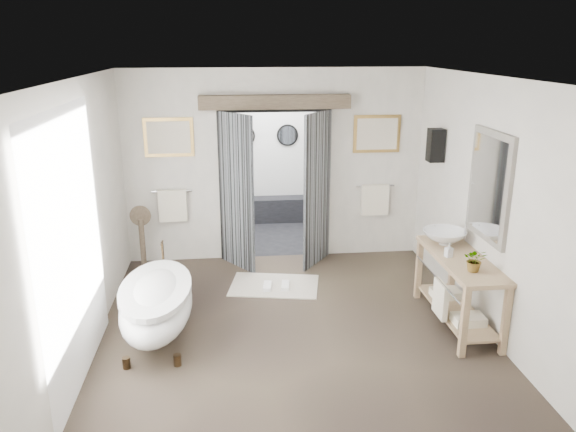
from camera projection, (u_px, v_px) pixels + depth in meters
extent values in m
plane|color=#4B3E2F|center=(293.00, 333.00, 6.54)|extent=(5.00, 5.00, 0.00)
cube|color=silver|center=(337.00, 325.00, 3.73)|extent=(4.50, 0.02, 2.90)
cube|color=silver|center=(81.00, 221.00, 5.88)|extent=(0.02, 5.00, 2.90)
cube|color=silver|center=(491.00, 209.00, 6.33)|extent=(0.02, 5.00, 2.90)
cube|color=silver|center=(173.00, 169.00, 8.33)|extent=(1.45, 0.02, 2.90)
cube|color=silver|center=(373.00, 164.00, 8.63)|extent=(1.45, 0.02, 2.90)
cube|color=silver|center=(274.00, 89.00, 8.14)|extent=(1.60, 0.02, 0.60)
cube|color=white|center=(294.00, 78.00, 5.67)|extent=(4.50, 5.00, 0.02)
cube|color=white|center=(72.00, 250.00, 5.35)|extent=(0.02, 2.20, 2.70)
cube|color=gray|center=(490.00, 186.00, 6.31)|extent=(0.05, 0.95, 1.25)
cube|color=silver|center=(487.00, 186.00, 6.30)|extent=(0.01, 0.80, 1.10)
cube|color=black|center=(436.00, 145.00, 7.66)|extent=(0.20, 0.20, 0.45)
sphere|color=#FFCC8C|center=(436.00, 145.00, 7.66)|extent=(0.10, 0.10, 0.10)
cube|color=black|center=(271.00, 235.00, 9.86)|extent=(2.20, 2.00, 0.01)
cube|color=white|center=(269.00, 90.00, 9.12)|extent=(2.20, 2.00, 0.02)
cube|color=white|center=(266.00, 154.00, 10.44)|extent=(2.20, 0.02, 2.50)
cube|color=white|center=(205.00, 167.00, 9.38)|extent=(0.02, 2.00, 2.50)
cube|color=white|center=(334.00, 164.00, 9.60)|extent=(0.02, 2.00, 2.50)
cube|color=black|center=(267.00, 210.00, 10.57)|extent=(2.00, 0.35, 0.45)
cylinder|color=silver|center=(244.00, 136.00, 10.27)|extent=(0.40, 0.03, 0.40)
cylinder|color=silver|center=(288.00, 135.00, 10.35)|extent=(0.40, 0.03, 0.40)
cube|color=black|center=(222.00, 187.00, 8.49)|extent=(0.07, 0.10, 2.30)
cube|color=black|center=(327.00, 184.00, 8.65)|extent=(0.07, 0.10, 2.30)
cube|color=black|center=(274.00, 110.00, 8.23)|extent=(1.67, 0.10, 0.07)
cube|color=black|center=(236.00, 192.00, 8.18)|extent=(0.50, 0.67, 2.30)
cube|color=black|center=(317.00, 190.00, 8.30)|extent=(0.50, 0.67, 2.30)
cube|color=brown|center=(275.00, 102.00, 8.10)|extent=(2.20, 0.20, 0.20)
cube|color=#B78B43|center=(169.00, 137.00, 8.17)|extent=(0.72, 0.03, 0.57)
cube|color=beige|center=(169.00, 137.00, 8.15)|extent=(0.62, 0.01, 0.47)
cube|color=#B78B43|center=(377.00, 134.00, 8.48)|extent=(0.72, 0.03, 0.57)
cube|color=beige|center=(377.00, 134.00, 8.46)|extent=(0.62, 0.01, 0.47)
cylinder|color=silver|center=(172.00, 191.00, 8.37)|extent=(0.60, 0.02, 0.02)
cube|color=#F0DFC8|center=(173.00, 206.00, 8.41)|extent=(0.42, 0.08, 0.48)
cylinder|color=silver|center=(375.00, 186.00, 8.68)|extent=(0.60, 0.02, 0.02)
cube|color=#F0DFC8|center=(375.00, 200.00, 8.72)|extent=(0.42, 0.08, 0.48)
cylinder|color=#372717|center=(126.00, 363.00, 5.82)|extent=(0.08, 0.08, 0.13)
cylinder|color=#372717|center=(177.00, 360.00, 5.88)|extent=(0.08, 0.08, 0.13)
cylinder|color=#372717|center=(143.00, 308.00, 7.02)|extent=(0.08, 0.08, 0.13)
cylinder|color=#372717|center=(186.00, 306.00, 7.07)|extent=(0.08, 0.08, 0.13)
ellipsoid|color=white|center=(157.00, 305.00, 6.34)|extent=(0.79, 1.78, 0.56)
cylinder|color=#372717|center=(163.00, 251.00, 7.02)|extent=(0.03, 0.03, 0.23)
cube|color=tan|center=(464.00, 321.00, 5.94)|extent=(0.07, 0.07, 0.85)
cube|color=tan|center=(506.00, 319.00, 5.98)|extent=(0.07, 0.07, 0.85)
cube|color=tan|center=(419.00, 268.00, 7.34)|extent=(0.07, 0.07, 0.85)
cube|color=tan|center=(453.00, 266.00, 7.39)|extent=(0.07, 0.07, 0.85)
cube|color=tan|center=(461.00, 259.00, 6.54)|extent=(0.55, 1.60, 0.05)
cube|color=tan|center=(456.00, 311.00, 6.74)|extent=(0.45, 1.50, 0.03)
cylinder|color=silver|center=(437.00, 278.00, 6.58)|extent=(0.02, 1.40, 0.02)
cube|color=#F0DFC8|center=(440.00, 299.00, 6.50)|extent=(0.06, 0.34, 0.42)
cube|color=#F0DFC8|center=(468.00, 320.00, 6.39)|extent=(0.35, 0.25, 0.10)
cube|color=#F0DFC8|center=(446.00, 293.00, 7.05)|extent=(0.35, 0.25, 0.10)
cube|color=brown|center=(145.00, 270.00, 8.26)|extent=(0.20, 0.20, 0.07)
cylinder|color=brown|center=(143.00, 244.00, 8.14)|extent=(0.08, 0.08, 0.76)
cylinder|color=silver|center=(140.00, 215.00, 8.03)|extent=(0.27, 0.02, 0.27)
cylinder|color=brown|center=(140.00, 216.00, 8.02)|extent=(0.30, 0.01, 0.30)
cube|color=beige|center=(274.00, 285.00, 7.81)|extent=(1.33, 1.01, 0.01)
cube|color=white|center=(267.00, 286.00, 7.70)|extent=(0.14, 0.28, 0.05)
cube|color=white|center=(285.00, 285.00, 7.73)|extent=(0.14, 0.28, 0.05)
imported|color=white|center=(444.00, 237.00, 6.92)|extent=(0.57, 0.57, 0.18)
imported|color=gray|center=(475.00, 260.00, 6.09)|extent=(0.30, 0.29, 0.27)
imported|color=gray|center=(449.00, 250.00, 6.52)|extent=(0.09, 0.09, 0.17)
imported|color=gray|center=(434.00, 231.00, 7.16)|extent=(0.15, 0.15, 0.17)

